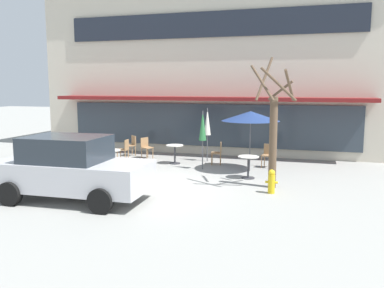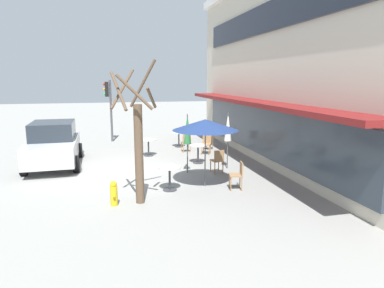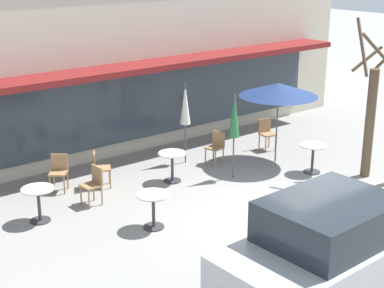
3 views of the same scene
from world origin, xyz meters
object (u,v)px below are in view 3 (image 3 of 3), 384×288
cafe_table_mid_patio (172,162)px  patio_umbrella_corner_open (234,116)px  cafe_chair_4 (216,145)px  street_tree (372,110)px  cafe_chair_2 (94,182)px  cafe_table_streetside (153,205)px  cafe_chair_0 (59,170)px  patio_umbrella_cream_folded (185,105)px  parked_sedan (332,248)px  cafe_chair_1 (99,166)px  cafe_chair_3 (266,132)px  cafe_table_near_wall (313,154)px  cafe_table_by_tree (38,199)px  patio_umbrella_green_folded (278,89)px

cafe_table_mid_patio → patio_umbrella_corner_open: 1.91m
patio_umbrella_corner_open → cafe_chair_4: 1.58m
cafe_chair_4 → street_tree: (2.41, -3.10, 1.23)m
cafe_table_mid_patio → cafe_chair_2: (-2.22, -0.00, 0.01)m
cafe_table_streetside → cafe_chair_0: bearing=101.2°
patio_umbrella_corner_open → cafe_chair_4: bearing=71.9°
cafe_chair_0 → cafe_chair_2: same height
patio_umbrella_cream_folded → cafe_chair_2: size_ratio=2.47×
patio_umbrella_cream_folded → cafe_chair_2: 3.62m
cafe_chair_2 → street_tree: 7.03m
cafe_chair_4 → street_tree: size_ratio=0.22×
parked_sedan → cafe_chair_1: bearing=95.1°
cafe_chair_3 → cafe_chair_4: 1.95m
cafe_table_near_wall → cafe_chair_3: cafe_chair_3 is taller
cafe_table_by_tree → cafe_chair_1: (1.99, 0.91, 0.01)m
cafe_table_by_tree → cafe_chair_2: cafe_chair_2 is taller
patio_umbrella_corner_open → cafe_chair_3: patio_umbrella_corner_open is taller
patio_umbrella_green_folded → cafe_chair_4: (-1.39, 0.88, -1.50)m
cafe_chair_0 → parked_sedan: size_ratio=0.21×
cafe_chair_2 → cafe_chair_4: same height
cafe_chair_1 → street_tree: 6.87m
street_tree → cafe_chair_3: bearing=98.3°
cafe_chair_4 → cafe_table_near_wall: bearing=-53.7°
cafe_table_streetside → cafe_chair_4: 4.17m
cafe_chair_2 → patio_umbrella_green_folded: bearing=-6.1°
cafe_table_streetside → cafe_table_by_tree: 2.47m
cafe_table_near_wall → parked_sedan: bearing=-136.7°
cafe_table_streetside → parked_sedan: 4.01m
cafe_chair_2 → parked_sedan: parked_sedan is taller
cafe_table_by_tree → parked_sedan: parked_sedan is taller
cafe_table_mid_patio → parked_sedan: bearing=-99.9°
cafe_table_streetside → street_tree: size_ratio=0.19×
cafe_chair_2 → cafe_chair_4: 3.94m
cafe_table_near_wall → parked_sedan: 5.83m
cafe_table_by_tree → cafe_table_streetside: bearing=-45.4°
cafe_table_by_tree → cafe_chair_0: 1.73m
cafe_table_by_tree → street_tree: 8.26m
cafe_table_mid_patio → cafe_chair_4: cafe_chair_4 is taller
cafe_chair_3 → parked_sedan: parked_sedan is taller
cafe_chair_0 → cafe_chair_3: size_ratio=1.00×
cafe_chair_1 → cafe_table_mid_patio: bearing=-27.3°
patio_umbrella_corner_open → cafe_chair_4: (0.35, 1.07, -1.10)m
cafe_table_mid_patio → cafe_chair_0: size_ratio=0.85×
patio_umbrella_green_folded → patio_umbrella_corner_open: same height
cafe_table_streetside → parked_sedan: (0.85, -3.90, 0.36)m
cafe_table_mid_patio → cafe_chair_0: bearing=153.4°
cafe_table_near_wall → cafe_table_by_tree: same height
cafe_chair_3 → cafe_chair_4: same height
street_tree → patio_umbrella_green_folded: bearing=114.8°
cafe_table_by_tree → street_tree: bearing=-19.3°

